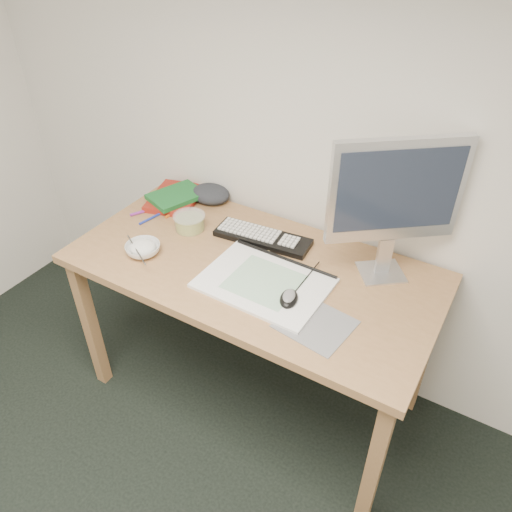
{
  "coord_description": "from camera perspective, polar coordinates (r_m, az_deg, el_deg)",
  "views": [
    {
      "loc": [
        0.58,
        0.16,
        1.91
      ],
      "look_at": [
        -0.16,
        1.39,
        0.83
      ],
      "focal_mm": 35.0,
      "sensor_mm": 36.0,
      "label": 1
    }
  ],
  "objects": [
    {
      "name": "pencil_pink",
      "position": [
        1.94,
        -0.97,
        0.22
      ],
      "size": [
        0.15,
        0.09,
        0.01
      ],
      "primitive_type": "cylinder",
      "rotation": [
        0.0,
        1.57,
        -0.53
      ],
      "color": "pink",
      "rests_on": "desk"
    },
    {
      "name": "pencil_tan",
      "position": [
        1.9,
        2.34,
        -0.61
      ],
      "size": [
        0.13,
        0.1,
        0.01
      ],
      "primitive_type": "cylinder",
      "rotation": [
        0.0,
        1.57,
        -0.64
      ],
      "color": "tan",
      "rests_on": "desk"
    },
    {
      "name": "marker_blue",
      "position": [
        2.19,
        -12.0,
        4.2
      ],
      "size": [
        0.03,
        0.11,
        0.01
      ],
      "primitive_type": "cylinder",
      "rotation": [
        0.0,
        1.57,
        1.37
      ],
      "color": "#1E31A4",
      "rests_on": "desk"
    },
    {
      "name": "book_green",
      "position": [
        2.27,
        -9.1,
        6.82
      ],
      "size": [
        0.24,
        0.27,
        0.02
      ],
      "primitive_type": "cube",
      "rotation": [
        0.0,
        0.0,
        -0.35
      ],
      "color": "#186128",
      "rests_on": "book_red"
    },
    {
      "name": "mousepad",
      "position": [
        1.66,
        6.81,
        -7.73
      ],
      "size": [
        0.25,
        0.23,
        0.0
      ],
      "primitive_type": "cube",
      "rotation": [
        0.0,
        0.0,
        -0.14
      ],
      "color": "slate",
      "rests_on": "desk"
    },
    {
      "name": "keyboard",
      "position": [
        2.01,
        0.78,
        2.12
      ],
      "size": [
        0.4,
        0.16,
        0.02
      ],
      "primitive_type": "cube",
      "rotation": [
        0.0,
        0.0,
        0.09
      ],
      "color": "black",
      "rests_on": "desk"
    },
    {
      "name": "chopsticks",
      "position": [
        1.94,
        -13.5,
        0.67
      ],
      "size": [
        0.19,
        0.12,
        0.02
      ],
      "primitive_type": "cylinder",
      "rotation": [
        0.0,
        1.57,
        -0.53
      ],
      "color": "silver",
      "rests_on": "rice_bowl"
    },
    {
      "name": "marker_purple",
      "position": [
        2.25,
        -12.54,
        5.06
      ],
      "size": [
        0.08,
        0.13,
        0.01
      ],
      "primitive_type": "cylinder",
      "rotation": [
        0.0,
        1.57,
        1.07
      ],
      "color": "purple",
      "rests_on": "desk"
    },
    {
      "name": "cloth_lump",
      "position": [
        2.28,
        -5.21,
        7.08
      ],
      "size": [
        0.17,
        0.15,
        0.06
      ],
      "primitive_type": "ellipsoid",
      "rotation": [
        0.0,
        0.0,
        -0.15
      ],
      "color": "#222529",
      "rests_on": "desk"
    },
    {
      "name": "monitor",
      "position": [
        1.72,
        15.7,
        6.76
      ],
      "size": [
        0.38,
        0.31,
        0.53
      ],
      "rotation": [
        0.0,
        0.0,
        0.67
      ],
      "color": "silver",
      "rests_on": "desk"
    },
    {
      "name": "mouse",
      "position": [
        1.71,
        3.78,
        -4.61
      ],
      "size": [
        0.09,
        0.11,
        0.03
      ],
      "primitive_type": "ellipsoid",
      "rotation": [
        0.0,
        0.0,
        0.27
      ],
      "color": "black",
      "rests_on": "sketchpad"
    },
    {
      "name": "sketchpad",
      "position": [
        1.79,
        0.92,
        -3.09
      ],
      "size": [
        0.46,
        0.33,
        0.01
      ],
      "primitive_type": "cube",
      "rotation": [
        0.0,
        0.0,
        -0.02
      ],
      "color": "white",
      "rests_on": "desk"
    },
    {
      "name": "desk",
      "position": [
        1.94,
        -0.42,
        -2.93
      ],
      "size": [
        1.4,
        0.7,
        0.75
      ],
      "color": "#A7794C",
      "rests_on": "ground"
    },
    {
      "name": "marker_orange",
      "position": [
        2.22,
        -9.23,
        5.03
      ],
      "size": [
        0.02,
        0.12,
        0.01
      ],
      "primitive_type": "cylinder",
      "rotation": [
        0.0,
        1.57,
        1.47
      ],
      "color": "orange",
      "rests_on": "desk"
    },
    {
      "name": "rice_bowl",
      "position": [
        1.98,
        -12.79,
        0.75
      ],
      "size": [
        0.16,
        0.16,
        0.04
      ],
      "primitive_type": "imported",
      "rotation": [
        0.0,
        0.0,
        0.25
      ],
      "color": "white",
      "rests_on": "desk"
    },
    {
      "name": "book_red",
      "position": [
        2.3,
        -9.25,
        6.57
      ],
      "size": [
        0.27,
        0.31,
        0.03
      ],
      "primitive_type": "cube",
      "rotation": [
        0.0,
        0.0,
        0.28
      ],
      "color": "maroon",
      "rests_on": "desk"
    },
    {
      "name": "pencil_black",
      "position": [
        1.88,
        0.95,
        -1.02
      ],
      "size": [
        0.2,
        0.01,
        0.01
      ],
      "primitive_type": "cylinder",
      "rotation": [
        0.0,
        1.57,
        -0.02
      ],
      "color": "black",
      "rests_on": "desk"
    },
    {
      "name": "fruit_tub",
      "position": [
        2.09,
        -7.6,
        3.86
      ],
      "size": [
        0.15,
        0.15,
        0.06
      ],
      "primitive_type": "cylinder",
      "rotation": [
        0.0,
        0.0,
        -0.1
      ],
      "color": "gold",
      "rests_on": "desk"
    }
  ]
}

